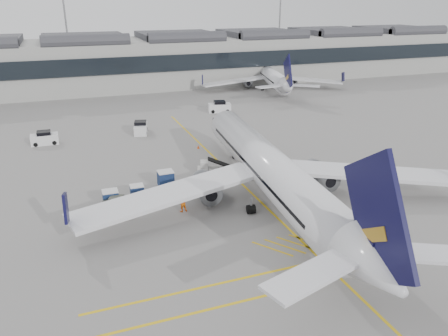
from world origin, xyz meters
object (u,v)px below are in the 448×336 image
object	(u,v)px
ramp_agent_a	(184,186)
ramp_agent_b	(182,203)
airliner_main	(271,171)
pushback_tug	(117,204)
baggage_cart_a	(210,183)
belt_loader	(213,169)

from	to	relation	value
ramp_agent_a	ramp_agent_b	world-z (taller)	ramp_agent_b
ramp_agent_a	ramp_agent_b	bearing A→B (deg)	-150.59
airliner_main	pushback_tug	distance (m)	16.03
airliner_main	baggage_cart_a	bearing A→B (deg)	144.86
airliner_main	ramp_agent_a	xyz separation A→B (m)	(-7.90, 5.32, -2.66)
belt_loader	ramp_agent_b	world-z (taller)	belt_loader
belt_loader	baggage_cart_a	size ratio (longest dim) A/B	2.20
ramp_agent_a	ramp_agent_b	xyz separation A→B (m)	(-1.37, -4.29, 0.16)
baggage_cart_a	ramp_agent_a	size ratio (longest dim) A/B	1.39
airliner_main	baggage_cart_a	xyz separation A→B (m)	(-5.20, 4.46, -2.43)
airliner_main	ramp_agent_a	world-z (taller)	airliner_main
belt_loader	ramp_agent_b	xyz separation A→B (m)	(-6.26, -8.66, 0.40)
pushback_tug	belt_loader	bearing A→B (deg)	50.95
baggage_cart_a	ramp_agent_b	bearing A→B (deg)	-120.13
airliner_main	belt_loader	world-z (taller)	airliner_main
ramp_agent_a	ramp_agent_b	distance (m)	4.50
airliner_main	ramp_agent_a	size ratio (longest dim) A/B	27.36
belt_loader	ramp_agent_b	bearing A→B (deg)	-108.08
baggage_cart_a	belt_loader	bearing A→B (deg)	87.17
airliner_main	belt_loader	bearing A→B (deg)	112.77
ramp_agent_b	airliner_main	bearing A→B (deg)	172.06
airliner_main	ramp_agent_b	distance (m)	9.67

